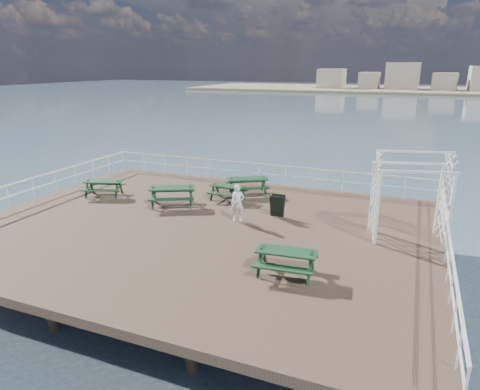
% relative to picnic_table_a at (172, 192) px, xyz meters
% --- Properties ---
extents(ground, '(18.00, 14.00, 0.30)m').
position_rel_picnic_table_a_xyz_m(ground, '(2.36, -1.77, -0.78)').
color(ground, brown).
rests_on(ground, ground).
extents(sea_backdrop, '(300.00, 300.00, 9.20)m').
position_rel_picnic_table_a_xyz_m(sea_backdrop, '(14.90, 132.29, -1.13)').
color(sea_backdrop, '#3B5463').
rests_on(sea_backdrop, ground).
extents(railing, '(17.77, 13.76, 1.10)m').
position_rel_picnic_table_a_xyz_m(railing, '(2.29, 0.80, 0.25)').
color(railing, white).
rests_on(railing, ground).
extents(picnic_table_a, '(2.52, 2.34, 0.98)m').
position_rel_picnic_table_a_xyz_m(picnic_table_a, '(0.00, 0.00, 0.00)').
color(picnic_table_a, '#15391D').
rests_on(picnic_table_a, ground).
extents(picnic_table_b, '(1.66, 1.35, 0.79)m').
position_rel_picnic_table_a_xyz_m(picnic_table_b, '(1.98, 1.75, -0.12)').
color(picnic_table_b, '#15391D').
rests_on(picnic_table_b, ground).
extents(picnic_table_c, '(2.46, 2.32, 0.94)m').
position_rel_picnic_table_a_xyz_m(picnic_table_c, '(2.53, 2.92, -0.02)').
color(picnic_table_c, '#15391D').
rests_on(picnic_table_c, ground).
extents(picnic_table_d, '(2.12, 1.91, 0.86)m').
position_rel_picnic_table_a_xyz_m(picnic_table_d, '(-3.89, 0.05, -0.08)').
color(picnic_table_d, '#15391D').
rests_on(picnic_table_d, ground).
extents(picnic_table_e, '(1.95, 1.63, 0.89)m').
position_rel_picnic_table_a_xyz_m(picnic_table_e, '(6.67, -4.47, -0.06)').
color(picnic_table_e, '#15391D').
rests_on(picnic_table_e, ground).
extents(trellis_arbor, '(2.91, 2.02, 3.28)m').
position_rel_picnic_table_a_xyz_m(trellis_arbor, '(9.96, -0.07, 0.83)').
color(trellis_arbor, white).
rests_on(trellis_arbor, ground).
extents(sandwich_board, '(0.58, 0.44, 0.95)m').
position_rel_picnic_table_a_xyz_m(sandwich_board, '(4.85, 0.41, -0.17)').
color(sandwich_board, black).
rests_on(sandwich_board, ground).
extents(person, '(0.65, 0.56, 1.52)m').
position_rel_picnic_table_a_xyz_m(person, '(3.51, -0.71, 0.13)').
color(person, white).
rests_on(person, ground).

